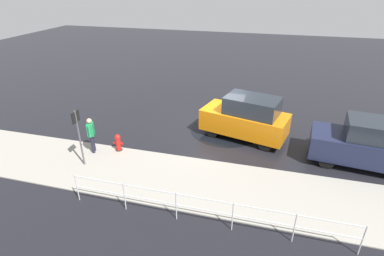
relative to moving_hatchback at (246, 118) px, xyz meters
name	(u,v)px	position (x,y,z in m)	size (l,w,h in m)	color
ground_plane	(215,132)	(1.46, -0.15, -1.03)	(60.00, 60.00, 0.00)	black
kerb_strip	(193,182)	(1.46, 4.05, -1.01)	(24.00, 3.20, 0.04)	gray
moving_hatchback	(246,118)	(0.00, 0.00, 0.00)	(4.20, 2.62, 2.06)	orange
parked_sedan	(372,144)	(-5.00, 1.16, -0.03)	(4.47, 2.23, 1.98)	#191E38
fire_hydrant	(118,143)	(5.19, 2.69, -0.63)	(0.42, 0.31, 0.80)	red
pedestrian	(91,133)	(6.18, 3.09, -0.07)	(0.36, 0.54, 1.62)	#1E8C4C
metal_railing	(204,206)	(0.62, 6.00, -0.31)	(8.75, 0.04, 1.05)	#B7BABF
sign_post	(78,131)	(6.02, 4.08, 0.55)	(0.07, 0.44, 2.40)	#4C4C51
puddle_patch	(225,130)	(1.01, -0.45, -1.02)	(3.45, 3.45, 0.01)	black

